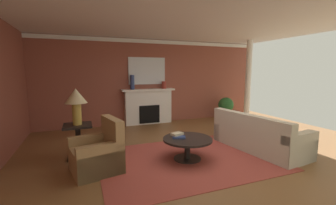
# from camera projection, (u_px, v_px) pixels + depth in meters

# --- Properties ---
(ground_plane) EXTENTS (9.69, 9.69, 0.00)m
(ground_plane) POSITION_uv_depth(u_px,v_px,m) (197.00, 154.00, 4.90)
(ground_plane) COLOR brown
(wall_fireplace) EXTENTS (8.05, 0.12, 2.86)m
(wall_fireplace) POSITION_uv_depth(u_px,v_px,m) (151.00, 82.00, 7.82)
(wall_fireplace) COLOR brown
(wall_fireplace) RESTS_ON ground_plane
(ceiling_panel) EXTENTS (8.05, 7.24, 0.06)m
(ceiling_panel) POSITION_uv_depth(u_px,v_px,m) (192.00, 19.00, 4.77)
(ceiling_panel) COLOR white
(crown_moulding) EXTENTS (8.05, 0.08, 0.12)m
(crown_moulding) POSITION_uv_depth(u_px,v_px,m) (151.00, 42.00, 7.56)
(crown_moulding) COLOR white
(area_rug) EXTENTS (3.49, 2.53, 0.01)m
(area_rug) POSITION_uv_depth(u_px,v_px,m) (187.00, 159.00, 4.62)
(area_rug) COLOR #993D33
(area_rug) RESTS_ON ground_plane
(fireplace) EXTENTS (1.80, 0.35, 1.20)m
(fireplace) POSITION_uv_depth(u_px,v_px,m) (148.00, 107.00, 7.69)
(fireplace) COLOR white
(fireplace) RESTS_ON ground_plane
(mantel_mirror) EXTENTS (1.27, 0.04, 0.90)m
(mantel_mirror) POSITION_uv_depth(u_px,v_px,m) (147.00, 71.00, 7.63)
(mantel_mirror) COLOR silver
(sofa) EXTENTS (1.15, 2.19, 0.85)m
(sofa) POSITION_uv_depth(u_px,v_px,m) (257.00, 137.00, 5.16)
(sofa) COLOR #BCB299
(sofa) RESTS_ON ground_plane
(armchair_near_window) EXTENTS (0.95, 0.95, 0.95)m
(armchair_near_window) POSITION_uv_depth(u_px,v_px,m) (98.00, 155.00, 4.06)
(armchair_near_window) COLOR #9E7A4C
(armchair_near_window) RESTS_ON ground_plane
(coffee_table) EXTENTS (1.00, 1.00, 0.45)m
(coffee_table) POSITION_uv_depth(u_px,v_px,m) (187.00, 144.00, 4.57)
(coffee_table) COLOR black
(coffee_table) RESTS_ON ground_plane
(side_table) EXTENTS (0.56, 0.56, 0.70)m
(side_table) POSITION_uv_depth(u_px,v_px,m) (78.00, 139.00, 4.70)
(side_table) COLOR black
(side_table) RESTS_ON ground_plane
(table_lamp) EXTENTS (0.44, 0.44, 0.75)m
(table_lamp) POSITION_uv_depth(u_px,v_px,m) (76.00, 99.00, 4.58)
(table_lamp) COLOR #B28E38
(table_lamp) RESTS_ON side_table
(vase_mantel_left) EXTENTS (0.14, 0.14, 0.47)m
(vase_mantel_left) POSITION_uv_depth(u_px,v_px,m) (132.00, 82.00, 7.32)
(vase_mantel_left) COLOR navy
(vase_mantel_left) RESTS_ON fireplace
(vase_mantel_right) EXTENTS (0.16, 0.16, 0.25)m
(vase_mantel_right) POSITION_uv_depth(u_px,v_px,m) (164.00, 85.00, 7.74)
(vase_mantel_right) COLOR #9E3328
(vase_mantel_right) RESTS_ON fireplace
(book_red_cover) EXTENTS (0.30, 0.24, 0.04)m
(book_red_cover) POSITION_uv_depth(u_px,v_px,m) (179.00, 137.00, 4.56)
(book_red_cover) COLOR navy
(book_red_cover) RESTS_ON coffee_table
(book_art_folio) EXTENTS (0.28, 0.23, 0.05)m
(book_art_folio) POSITION_uv_depth(u_px,v_px,m) (177.00, 134.00, 4.65)
(book_art_folio) COLOR tan
(book_art_folio) RESTS_ON coffee_table
(potted_plant) EXTENTS (0.56, 0.56, 0.83)m
(potted_plant) POSITION_uv_depth(u_px,v_px,m) (226.00, 107.00, 8.33)
(potted_plant) COLOR #BCB29E
(potted_plant) RESTS_ON ground_plane
(column_white) EXTENTS (0.20, 0.20, 2.86)m
(column_white) POSITION_uv_depth(u_px,v_px,m) (248.00, 81.00, 7.97)
(column_white) COLOR white
(column_white) RESTS_ON ground_plane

